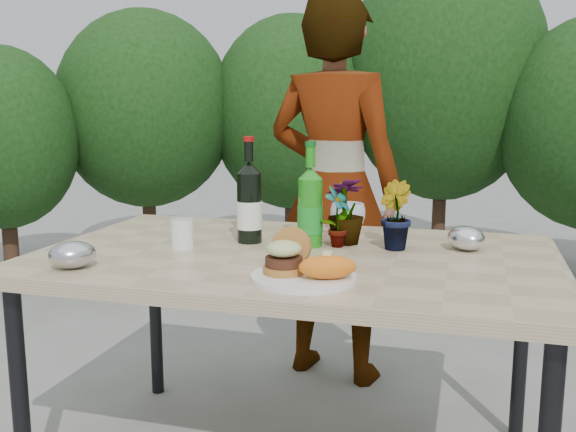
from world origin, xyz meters
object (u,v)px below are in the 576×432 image
(wine_bottle, at_px, (249,204))
(person, at_px, (334,190))
(patio_table, at_px, (295,270))
(dinner_plate, at_px, (304,277))

(wine_bottle, height_order, person, person)
(patio_table, relative_size, wine_bottle, 4.51)
(patio_table, bearing_deg, person, 93.49)
(person, bearing_deg, dinner_plate, 109.56)
(patio_table, height_order, dinner_plate, dinner_plate)
(dinner_plate, bearing_deg, wine_bottle, 125.84)
(dinner_plate, height_order, wine_bottle, wine_bottle)
(dinner_plate, distance_m, person, 1.14)
(wine_bottle, relative_size, person, 0.21)
(wine_bottle, bearing_deg, patio_table, -44.16)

